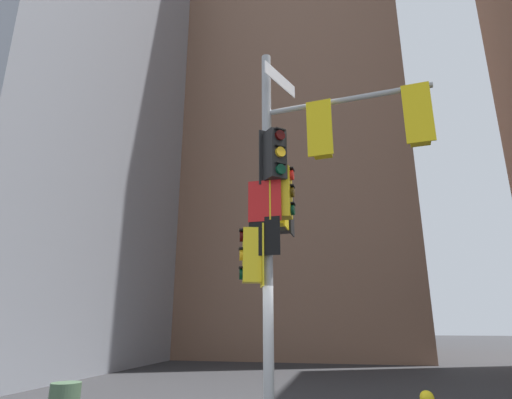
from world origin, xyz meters
name	(u,v)px	position (x,y,z in m)	size (l,w,h in m)	color
building_tower_left	(30,0)	(-16.42, 9.60, 20.65)	(17.56, 17.56, 41.30)	#9399A3
building_mid_block	(283,61)	(-2.61, 21.15, 22.21)	(15.53, 15.53, 44.42)	brown
signal_pole_assembly	(293,191)	(0.48, 0.20, 4.35)	(3.71, 2.64, 7.37)	#9EA0A3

